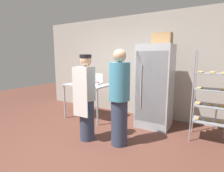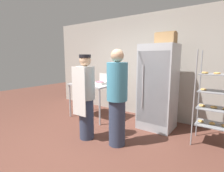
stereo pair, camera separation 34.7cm
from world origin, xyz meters
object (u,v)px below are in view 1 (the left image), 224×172
at_px(refrigerator, 155,87).
at_px(cardboard_storage_box, 162,39).
at_px(baking_rack, 210,97).
at_px(donut_box, 96,82).
at_px(blender_pitcher, 80,79).
at_px(person_customer, 119,98).
at_px(person_baker, 86,97).

bearing_deg(refrigerator, cardboard_storage_box, 45.11).
distance_m(baking_rack, donut_box, 2.57).
height_order(refrigerator, donut_box, refrigerator).
xyz_separation_m(refrigerator, blender_pitcher, (-1.95, -0.28, 0.09)).
xyz_separation_m(refrigerator, person_customer, (-0.28, -1.19, -0.05)).
relative_size(baking_rack, donut_box, 6.33).
bearing_deg(baking_rack, cardboard_storage_box, 165.29).
xyz_separation_m(blender_pitcher, person_baker, (1.04, -1.05, -0.17)).
xyz_separation_m(donut_box, person_baker, (0.53, -1.08, -0.10)).
relative_size(cardboard_storage_box, person_baker, 0.25).
distance_m(person_baker, person_customer, 0.65).
bearing_deg(baking_rack, donut_box, -178.41).
bearing_deg(person_customer, cardboard_storage_box, 73.66).
bearing_deg(person_baker, refrigerator, 55.38).
bearing_deg(person_customer, person_baker, -167.75).
bearing_deg(donut_box, blender_pitcher, -175.81).
bearing_deg(baking_rack, person_customer, -144.01).
relative_size(refrigerator, donut_box, 6.88).
relative_size(refrigerator, person_customer, 1.08).
height_order(donut_box, person_baker, person_baker).
xyz_separation_m(blender_pitcher, cardboard_storage_box, (2.05, 0.38, 0.97)).
bearing_deg(cardboard_storage_box, refrigerator, -134.89).
distance_m(cardboard_storage_box, person_customer, 1.74).
distance_m(refrigerator, donut_box, 1.47).
height_order(baking_rack, donut_box, baking_rack).
height_order(person_baker, person_customer, person_customer).
relative_size(refrigerator, person_baker, 1.14).
relative_size(blender_pitcher, person_customer, 0.15).
xyz_separation_m(refrigerator, cardboard_storage_box, (0.10, 0.10, 1.06)).
bearing_deg(refrigerator, baking_rack, -8.73).
distance_m(cardboard_storage_box, person_baker, 2.08).
xyz_separation_m(donut_box, cardboard_storage_box, (1.54, 0.34, 1.03)).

